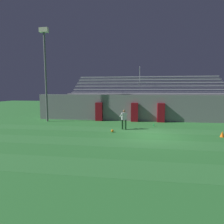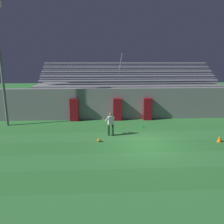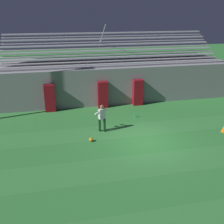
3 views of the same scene
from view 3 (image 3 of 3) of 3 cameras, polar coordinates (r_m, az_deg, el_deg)
The scene contains 13 objects.
ground_plane at distance 14.58m, azimuth 7.49°, elevation -6.48°, with size 80.00×80.00×0.00m, color #2D7533.
turf_stripe_near at distance 10.16m, azimuth 19.56°, elevation -21.75°, with size 28.00×1.92×0.01m, color #337A38.
turf_stripe_mid at distance 12.83m, azimuth 10.73°, elevation -10.82°, with size 28.00×1.92×0.01m, color #337A38.
turf_stripe_far at distance 15.98m, azimuth 5.53°, elevation -3.78°, with size 28.00×1.92×0.01m, color #337A38.
back_wall at distance 19.88m, azimuth 1.49°, elevation 5.65°, with size 24.00×0.60×2.80m, color gray.
padding_pillar_gate_left at distance 19.21m, azimuth -2.05°, elevation 3.78°, with size 0.73×0.44×1.96m, color maroon.
padding_pillar_gate_right at distance 19.84m, azimuth 5.64°, elevation 4.26°, with size 0.73×0.44×1.96m, color maroon.
padding_pillar_far_left at distance 18.95m, azimuth -13.39°, elevation 2.96°, with size 0.73×0.44×1.96m, color maroon.
bleacher_stand at distance 22.39m, azimuth -0.15°, elevation 7.73°, with size 18.00×4.75×5.83m.
goalkeeper at distance 15.31m, azimuth -2.24°, elevation -0.97°, with size 0.70×0.65×1.67m.
soccer_ball at distance 14.50m, azimuth -4.59°, elevation -6.02°, with size 0.22×0.22×0.22m, color orange.
traffic_cone at distance 16.87m, azimuth 23.19°, elevation -3.34°, with size 0.30×0.30×0.42m, color orange.
water_bottle at distance 17.73m, azimuth 5.11°, elevation -0.77°, with size 0.07×0.07×0.24m, color green.
Camera 3 is at (-4.55, -12.10, 6.73)m, focal length 42.00 mm.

